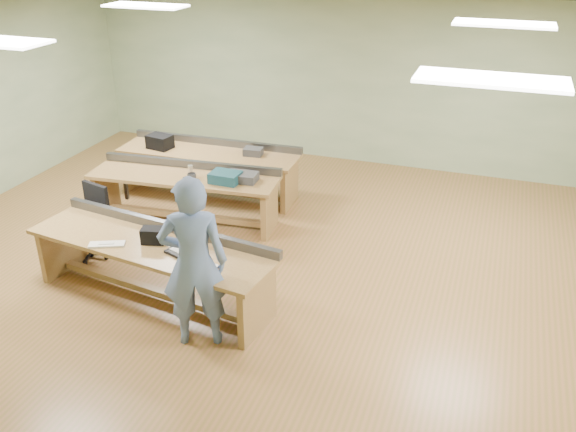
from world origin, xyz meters
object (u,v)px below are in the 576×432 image
object	(u,v)px
workbench_front	(153,256)
parts_bin_grey	(242,177)
task_chair	(90,231)
drinks_can	(191,170)
parts_bin_teal	(225,177)
camera_bag	(153,235)
person	(194,263)
workbench_mid	(185,187)
laptop_base	(181,251)
mug	(192,177)
workbench_back	(210,162)

from	to	relation	value
workbench_front	parts_bin_grey	distance (m)	2.07
parts_bin_grey	task_chair	bearing A→B (deg)	-138.36
drinks_can	task_chair	bearing A→B (deg)	-119.42
task_chair	parts_bin_teal	world-z (taller)	task_chair
task_chair	parts_bin_grey	distance (m)	2.19
camera_bag	parts_bin_teal	world-z (taller)	camera_bag
camera_bag	parts_bin_grey	bearing A→B (deg)	68.65
person	parts_bin_grey	distance (m)	2.68
workbench_mid	drinks_can	xyz separation A→B (m)	(0.08, 0.06, 0.26)
workbench_front	drinks_can	xyz separation A→B (m)	(-0.54, 2.02, 0.26)
parts_bin_teal	camera_bag	bearing A→B (deg)	-90.84
workbench_front	camera_bag	xyz separation A→B (m)	(0.04, 0.01, 0.28)
laptop_base	drinks_can	world-z (taller)	drinks_can
laptop_base	workbench_front	bearing A→B (deg)	-175.01
workbench_front	workbench_mid	xyz separation A→B (m)	(-0.62, 1.97, -0.01)
workbench_front	task_chair	distance (m)	1.48
camera_bag	drinks_can	bearing A→B (deg)	91.12
workbench_front	laptop_base	distance (m)	0.50
laptop_base	mug	bearing A→B (deg)	132.15
laptop_base	mug	distance (m)	2.11
workbench_back	task_chair	distance (m)	2.47
camera_bag	parts_bin_grey	world-z (taller)	camera_bag
camera_bag	task_chair	world-z (taller)	task_chair
task_chair	parts_bin_teal	xyz separation A→B (m)	(1.40, 1.31, 0.46)
workbench_front	camera_bag	bearing A→B (deg)	24.15
task_chair	parts_bin_grey	world-z (taller)	task_chair
parts_bin_grey	drinks_can	bearing A→B (deg)	-179.07
parts_bin_teal	mug	distance (m)	0.49
person	drinks_can	size ratio (longest dim) A/B	14.42
person	parts_bin_grey	bearing A→B (deg)	-100.37
workbench_front	mug	size ratio (longest dim) A/B	24.20
task_chair	drinks_can	world-z (taller)	task_chair
workbench_mid	parts_bin_teal	bearing A→B (deg)	-9.48
task_chair	drinks_can	size ratio (longest dim) A/B	7.41
laptop_base	task_chair	world-z (taller)	task_chair
workbench_mid	task_chair	world-z (taller)	task_chair
person	laptop_base	bearing A→B (deg)	-71.36
person	task_chair	size ratio (longest dim) A/B	1.94
laptop_base	task_chair	distance (m)	1.96
workbench_front	camera_bag	world-z (taller)	camera_bag
drinks_can	workbench_back	bearing A→B (deg)	100.69
laptop_base	camera_bag	xyz separation A→B (m)	(-0.41, 0.11, 0.08)
person	workbench_back	bearing A→B (deg)	-89.34
workbench_front	workbench_mid	distance (m)	2.06
workbench_front	mug	distance (m)	1.89
workbench_back	camera_bag	xyz separation A→B (m)	(0.76, -2.98, 0.28)
workbench_front	camera_bag	size ratio (longest dim) A/B	11.75
workbench_back	laptop_base	xyz separation A→B (m)	(1.17, -3.09, 0.21)
workbench_front	person	bearing A→B (deg)	-25.62
mug	camera_bag	bearing A→B (deg)	-75.83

